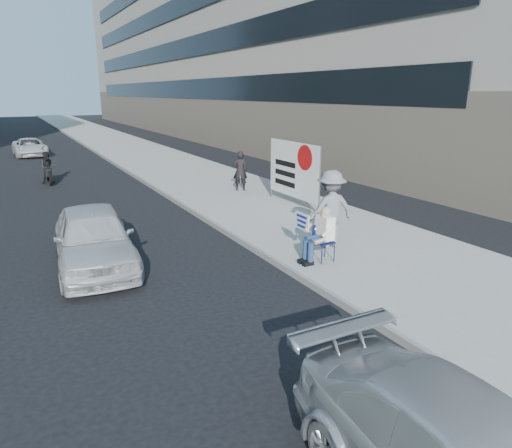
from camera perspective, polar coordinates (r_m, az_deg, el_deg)
ground at (r=9.89m, az=-3.35°, el=-7.55°), size 160.00×160.00×0.00m
near_sidewalk at (r=29.54m, az=-13.12°, el=8.16°), size 5.00×120.00×0.15m
near_building at (r=45.68m, az=-1.33°, el=23.74°), size 14.00×70.00×20.00m
seated_protester at (r=10.64m, az=7.96°, el=-0.94°), size 0.83×1.11×1.31m
jogger at (r=11.61m, az=9.29°, el=1.81°), size 1.36×0.89×1.98m
pedestrian_woman at (r=18.37m, az=-2.00°, el=6.66°), size 0.68×0.59×1.59m
protest_banner at (r=15.86m, az=4.71°, el=6.78°), size 0.08×3.06×2.20m
white_sedan_near at (r=11.27m, az=-19.62°, el=-1.61°), size 2.03×4.33×1.43m
white_sedan_far at (r=33.21m, az=-26.42°, el=8.60°), size 2.02×4.09×1.12m
motorcycle at (r=22.70m, az=-24.52°, el=6.26°), size 0.73×2.05×1.42m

